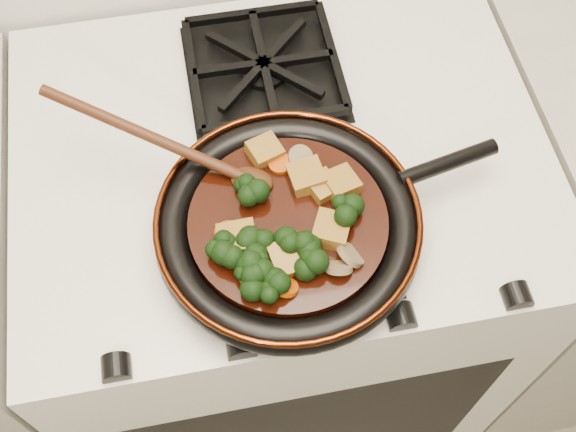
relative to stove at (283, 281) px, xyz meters
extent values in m
cube|color=silver|center=(0.00, 0.00, 0.00)|extent=(0.76, 0.60, 0.90)
cylinder|color=black|center=(-0.02, -0.15, 0.48)|extent=(0.31, 0.31, 0.01)
torus|color=black|center=(-0.02, -0.15, 0.49)|extent=(0.34, 0.34, 0.04)
torus|color=#4A1C0A|center=(-0.02, -0.15, 0.51)|extent=(0.34, 0.34, 0.01)
cylinder|color=black|center=(0.20, -0.10, 0.51)|extent=(0.14, 0.05, 0.02)
cylinder|color=black|center=(-0.02, -0.15, 0.50)|extent=(0.25, 0.25, 0.02)
cube|color=olive|center=(0.02, -0.10, 0.52)|extent=(0.05, 0.05, 0.03)
cube|color=olive|center=(0.03, -0.18, 0.52)|extent=(0.06, 0.06, 0.03)
cube|color=olive|center=(-0.08, -0.21, 0.52)|extent=(0.04, 0.04, 0.02)
cube|color=olive|center=(-0.08, -0.17, 0.52)|extent=(0.05, 0.05, 0.03)
cube|color=olive|center=(0.06, -0.11, 0.52)|extent=(0.05, 0.05, 0.03)
cube|color=olive|center=(-0.03, -0.05, 0.52)|extent=(0.05, 0.05, 0.03)
cube|color=olive|center=(-0.03, -0.21, 0.52)|extent=(0.05, 0.05, 0.03)
cube|color=olive|center=(0.03, -0.11, 0.52)|extent=(0.05, 0.05, 0.02)
cylinder|color=#AD3E04|center=(-0.10, -0.15, 0.51)|extent=(0.03, 0.03, 0.02)
cylinder|color=#AD3E04|center=(-0.08, -0.19, 0.51)|extent=(0.03, 0.03, 0.02)
cylinder|color=#AD3E04|center=(-0.04, -0.24, 0.51)|extent=(0.03, 0.03, 0.03)
cylinder|color=#AD3E04|center=(-0.06, -0.22, 0.51)|extent=(0.03, 0.03, 0.02)
cylinder|color=#AD3E04|center=(-0.01, -0.07, 0.51)|extent=(0.03, 0.03, 0.01)
cylinder|color=#796446|center=(0.05, -0.21, 0.52)|extent=(0.04, 0.05, 0.03)
cylinder|color=#796446|center=(0.01, -0.06, 0.52)|extent=(0.05, 0.05, 0.02)
cylinder|color=#796446|center=(0.03, -0.23, 0.52)|extent=(0.04, 0.04, 0.03)
ellipsoid|color=#3F1D0D|center=(-0.05, -0.09, 0.51)|extent=(0.07, 0.06, 0.02)
cylinder|color=#3F1D0D|center=(-0.17, -0.02, 0.55)|extent=(0.02, 0.02, 0.29)
camera|label=1|loc=(-0.10, -0.58, 1.29)|focal=45.00mm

